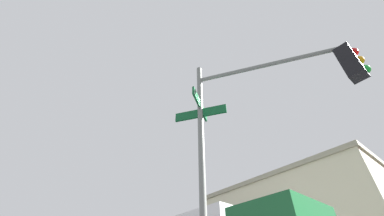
% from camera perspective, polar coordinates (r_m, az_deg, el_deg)
% --- Properties ---
extents(traffic_signal_near, '(3.24, 2.22, 5.54)m').
position_cam_1_polar(traffic_signal_near, '(4.63, 18.97, -0.19)').
color(traffic_signal_near, slate).
rests_on(traffic_signal_near, ground_plane).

